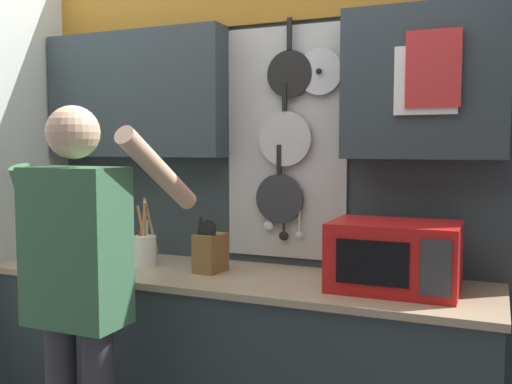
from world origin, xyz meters
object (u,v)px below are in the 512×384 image
(utensil_crock, at_px, (145,247))
(person, at_px, (79,280))
(knife_block, at_px, (210,252))
(microwave, at_px, (395,256))

(utensil_crock, distance_m, person, 0.62)
(knife_block, bearing_deg, microwave, -0.02)
(knife_block, relative_size, person, 0.16)
(utensil_crock, height_order, person, person)
(knife_block, xyz_separation_m, person, (-0.26, -0.60, -0.02))
(utensil_crock, xyz_separation_m, person, (0.10, -0.61, -0.02))
(microwave, relative_size, person, 0.31)
(microwave, height_order, person, person)
(microwave, relative_size, utensil_crock, 1.52)
(person, bearing_deg, microwave, 28.73)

